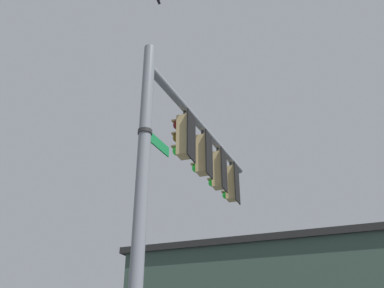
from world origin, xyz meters
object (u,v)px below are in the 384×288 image
Objects in this scene: street_name_sign at (152,138)px; traffic_light_mid_outer at (218,170)px; traffic_light_mid_inner at (202,155)px; traffic_light_nearest_pole at (184,137)px; traffic_light_arm_end at (231,184)px.

traffic_light_mid_outer is at bearing -4.36° from street_name_sign.
traffic_light_mid_outer is 3.82m from street_name_sign.
traffic_light_mid_inner is 2.74m from street_name_sign.
street_name_sign is at bearing 175.78° from traffic_light_mid_inner.
traffic_light_arm_end is at bearing -4.67° from traffic_light_nearest_pole.
traffic_light_mid_outer is (1.11, -0.09, 0.00)m from traffic_light_mid_inner.
traffic_light_nearest_pole is 1.11m from traffic_light_mid_inner.
traffic_light_nearest_pole and traffic_light_mid_outer have the same top height.
traffic_light_arm_end is 4.91m from street_name_sign.
traffic_light_nearest_pole is at bearing 175.33° from traffic_light_mid_outer.
traffic_light_arm_end is (2.21, -0.18, 0.00)m from traffic_light_mid_inner.
traffic_light_arm_end is (1.11, -0.09, 0.00)m from traffic_light_mid_outer.
street_name_sign is at bearing 176.10° from traffic_light_nearest_pole.
street_name_sign is (-4.83, 0.37, -0.78)m from traffic_light_arm_end.
traffic_light_nearest_pole and traffic_light_arm_end have the same top height.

